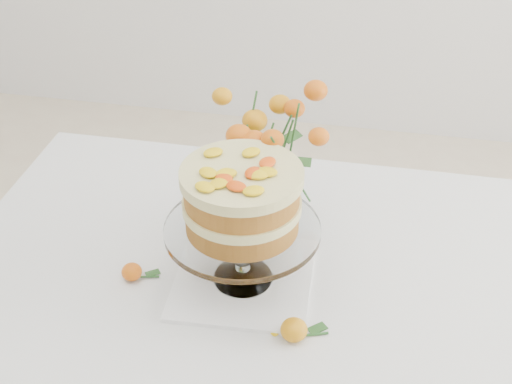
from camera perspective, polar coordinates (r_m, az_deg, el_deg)
table at (r=1.58m, az=1.89°, el=-8.52°), size 1.43×0.93×0.76m
napkin at (r=1.50m, az=-1.05°, el=-7.05°), size 0.30×0.30×0.01m
cake_stand at (r=1.38m, az=-1.13°, el=-1.09°), size 0.31×0.31×0.28m
rose_vase at (r=1.51m, az=1.03°, el=3.75°), size 0.29×0.29×0.38m
loose_rose_near at (r=1.37m, az=3.07°, el=-10.95°), size 0.09×0.05×0.04m
loose_rose_far at (r=1.52m, az=-9.89°, el=-6.32°), size 0.08×0.04×0.04m
stray_petal_a at (r=1.47m, az=-3.38°, el=-8.12°), size 0.03×0.02×0.00m
stray_petal_b at (r=1.43m, az=0.18°, el=-9.75°), size 0.03×0.02×0.00m
stray_petal_c at (r=1.39m, az=1.50°, el=-11.10°), size 0.03×0.02×0.00m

